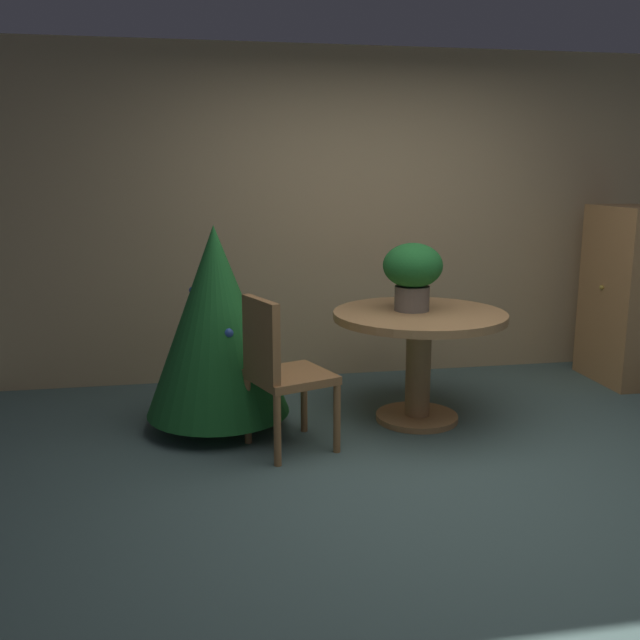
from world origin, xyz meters
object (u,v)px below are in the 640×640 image
at_px(flower_vase, 412,271).
at_px(wooden_chair_left, 279,367).
at_px(holiday_tree, 216,321).
at_px(wooden_cabinet, 627,295).
at_px(round_dining_table, 419,338).

xyz_separation_m(flower_vase, wooden_chair_left, (-0.94, -0.41, -0.49)).
relative_size(holiday_tree, wooden_cabinet, 0.96).
distance_m(wooden_chair_left, holiday_tree, 0.61).
bearing_deg(holiday_tree, wooden_chair_left, -53.11).
relative_size(flower_vase, holiday_tree, 0.34).
bearing_deg(wooden_chair_left, round_dining_table, 20.00).
distance_m(wooden_chair_left, wooden_cabinet, 3.05).
bearing_deg(wooden_cabinet, wooden_chair_left, -161.61).
xyz_separation_m(round_dining_table, flower_vase, (-0.04, 0.06, 0.45)).
height_order(round_dining_table, wooden_chair_left, wooden_chair_left).
xyz_separation_m(wooden_chair_left, holiday_tree, (-0.35, 0.46, 0.20)).
bearing_deg(round_dining_table, flower_vase, 125.55).
height_order(flower_vase, holiday_tree, holiday_tree).
xyz_separation_m(round_dining_table, wooden_cabinet, (1.90, 0.60, 0.13)).
height_order(round_dining_table, holiday_tree, holiday_tree).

